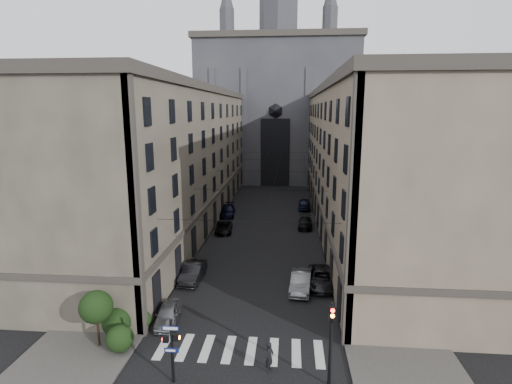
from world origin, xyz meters
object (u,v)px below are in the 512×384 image
(car_left_near, at_px, (168,314))
(pedestrian, at_px, (270,357))
(car_left_far, at_px, (227,211))
(car_right_far, at_px, (304,204))
(car_left_midnear, at_px, (193,272))
(traffic_light_right, at_px, (331,335))
(car_right_near, at_px, (301,281))
(car_right_midnear, at_px, (322,278))
(pedestrian_signal_left, at_px, (172,346))
(car_right_midfar, at_px, (305,223))
(gothic_tower, at_px, (277,101))
(car_left_midfar, at_px, (224,227))

(car_left_near, bearing_deg, pedestrian, -39.74)
(car_left_far, height_order, car_right_far, car_right_far)
(car_left_far, bearing_deg, car_left_midnear, -94.06)
(traffic_light_right, xyz_separation_m, car_right_near, (-1.34, 12.53, -2.48))
(car_right_midnear, bearing_deg, pedestrian_signal_left, -122.98)
(traffic_light_right, relative_size, car_right_far, 1.10)
(car_left_midnear, relative_size, car_right_midnear, 0.91)
(pedestrian_signal_left, height_order, car_right_midnear, pedestrian_signal_left)
(pedestrian_signal_left, height_order, car_left_far, pedestrian_signal_left)
(car_left_near, bearing_deg, car_right_midfar, 59.10)
(pedestrian_signal_left, bearing_deg, car_right_far, 77.99)
(car_left_far, bearing_deg, pedestrian_signal_left, -90.97)
(gothic_tower, relative_size, car_right_midfar, 12.73)
(pedestrian_signal_left, xyz_separation_m, traffic_light_right, (9.11, 0.42, 0.97))
(pedestrian_signal_left, relative_size, car_right_near, 0.82)
(car_right_near, height_order, pedestrian, pedestrian)
(car_left_midnear, distance_m, car_left_far, 23.39)
(car_left_midfar, xyz_separation_m, pedestrian, (7.47, -27.86, 0.33))
(car_left_midnear, distance_m, car_right_midfar, 21.21)
(car_left_near, height_order, pedestrian, pedestrian)
(pedestrian_signal_left, relative_size, traffic_light_right, 0.77)
(car_left_far, xyz_separation_m, car_right_near, (10.46, -24.64, 0.02))
(gothic_tower, relative_size, pedestrian, 30.20)
(gothic_tower, bearing_deg, traffic_light_right, -85.62)
(car_left_midnear, bearing_deg, car_left_far, 91.72)
(car_right_near, height_order, car_right_midnear, car_right_near)
(traffic_light_right, height_order, car_right_midnear, traffic_light_right)
(pedestrian, bearing_deg, car_left_midfar, 33.84)
(gothic_tower, height_order, traffic_light_right, gothic_tower)
(car_right_far, relative_size, pedestrian, 2.47)
(car_right_near, bearing_deg, gothic_tower, 99.54)
(car_left_near, height_order, car_right_midnear, car_right_midnear)
(car_right_far, bearing_deg, traffic_light_right, -86.97)
(pedestrian_signal_left, xyz_separation_m, car_left_far, (-2.69, 37.59, -1.53))
(gothic_tower, xyz_separation_m, car_right_far, (5.54, -30.90, -16.99))
(car_left_near, xyz_separation_m, pedestrian, (7.93, -5.00, 0.27))
(car_left_midnear, distance_m, pedestrian, 14.96)
(car_right_midnear, xyz_separation_m, pedestrian, (-4.11, -12.55, 0.21))
(car_left_midnear, relative_size, pedestrian, 2.56)
(car_right_midfar, xyz_separation_m, pedestrian, (-3.22, -30.77, 0.30))
(car_left_midfar, bearing_deg, car_left_far, 90.09)
(car_left_far, distance_m, car_right_near, 26.77)
(pedestrian_signal_left, xyz_separation_m, car_right_midfar, (8.82, 32.27, -1.66))
(traffic_light_right, relative_size, car_left_midnear, 1.06)
(car_left_midnear, distance_m, car_left_midfar, 15.16)
(traffic_light_right, height_order, car_left_midfar, traffic_light_right)
(car_left_near, relative_size, car_right_midnear, 0.75)
(car_right_midfar, bearing_deg, car_right_near, -89.71)
(car_left_midnear, bearing_deg, car_right_far, 68.93)
(car_right_midfar, bearing_deg, gothic_tower, 100.74)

